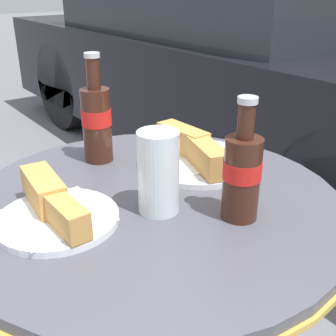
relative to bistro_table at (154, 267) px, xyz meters
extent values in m
cylinder|color=gold|center=(0.00, 0.00, 0.13)|extent=(0.72, 0.72, 0.01)
cylinder|color=#4C4C56|center=(0.00, 0.00, 0.15)|extent=(0.70, 0.70, 0.02)
cylinder|color=#3D1E14|center=(0.14, 0.08, 0.23)|extent=(0.06, 0.06, 0.14)
cylinder|color=red|center=(0.14, 0.08, 0.25)|extent=(0.06, 0.06, 0.03)
cylinder|color=#3D1E14|center=(0.14, 0.08, 0.33)|extent=(0.03, 0.03, 0.06)
cylinder|color=silver|center=(0.14, 0.08, 0.36)|extent=(0.03, 0.03, 0.01)
cylinder|color=#3D1E14|center=(-0.22, 0.01, 0.24)|extent=(0.06, 0.06, 0.16)
cylinder|color=red|center=(-0.22, 0.01, 0.26)|extent=(0.06, 0.06, 0.04)
cylinder|color=#3D1E14|center=(-0.22, 0.01, 0.35)|extent=(0.03, 0.03, 0.06)
cylinder|color=silver|center=(-0.22, 0.01, 0.39)|extent=(0.03, 0.03, 0.01)
cylinder|color=silver|center=(0.04, -0.02, 0.22)|extent=(0.07, 0.07, 0.11)
cylinder|color=silver|center=(0.04, -0.02, 0.23)|extent=(0.07, 0.07, 0.14)
cylinder|color=white|center=(-0.02, -0.18, 0.16)|extent=(0.20, 0.20, 0.01)
cube|color=white|center=(-0.02, -0.18, 0.17)|extent=(0.15, 0.15, 0.00)
cube|color=#C68E47|center=(-0.07, -0.18, 0.20)|extent=(0.13, 0.06, 0.05)
cube|color=#C68E47|center=(0.02, -0.18, 0.20)|extent=(0.12, 0.04, 0.05)
cylinder|color=white|center=(-0.07, 0.16, 0.16)|extent=(0.25, 0.25, 0.01)
cube|color=white|center=(-0.07, 0.16, 0.17)|extent=(0.18, 0.18, 0.00)
cube|color=#C68E47|center=(-0.12, 0.17, 0.20)|extent=(0.13, 0.05, 0.06)
cube|color=#C68E47|center=(-0.02, 0.15, 0.20)|extent=(0.16, 0.09, 0.05)
cube|color=black|center=(-1.34, 1.74, -0.10)|extent=(4.08, 1.74, 0.63)
cylinder|color=black|center=(-2.60, 2.50, -0.26)|extent=(0.68, 0.21, 0.68)
cylinder|color=black|center=(-2.60, 0.97, -0.26)|extent=(0.68, 0.21, 0.68)
camera|label=1|loc=(0.57, -0.39, 0.53)|focal=45.00mm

